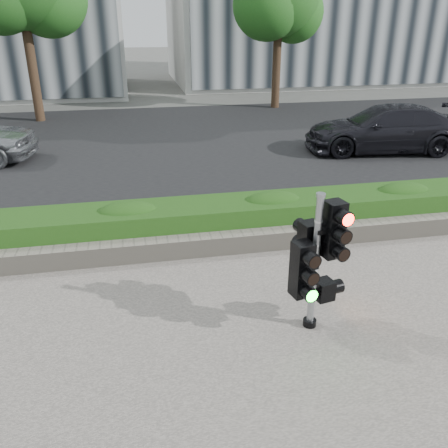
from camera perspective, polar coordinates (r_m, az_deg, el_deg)
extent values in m
plane|color=#51514C|center=(6.78, -0.41, -11.12)|extent=(120.00, 120.00, 0.00)
cube|color=black|center=(15.97, -7.32, 9.66)|extent=(60.00, 13.00, 0.02)
cube|color=gray|center=(9.48, -4.02, 0.00)|extent=(60.00, 0.25, 0.12)
cube|color=gray|center=(8.29, -2.90, -2.55)|extent=(12.00, 0.32, 0.34)
cube|color=#3C7223|center=(8.81, -3.56, 0.29)|extent=(12.00, 1.00, 0.68)
cylinder|color=black|center=(20.34, -22.04, 17.00)|extent=(0.36, 0.36, 4.03)
cylinder|color=black|center=(22.05, 6.34, 18.33)|extent=(0.36, 0.36, 3.58)
sphere|color=#144915|center=(22.49, 8.40, 23.90)|extent=(2.56, 2.56, 2.56)
sphere|color=#144915|center=(21.40, 5.19, 24.73)|extent=(2.82, 2.82, 2.82)
cylinder|color=black|center=(6.65, 10.26, -11.56)|extent=(0.18, 0.18, 0.09)
cylinder|color=gray|center=(6.19, 10.85, -4.86)|extent=(0.09, 0.09, 1.86)
cylinder|color=gray|center=(5.79, 11.57, 3.43)|extent=(0.12, 0.12, 0.05)
cube|color=#FF1107|center=(6.07, 12.98, -0.62)|extent=(0.28, 0.28, 0.74)
cube|color=#14E51E|center=(6.06, 9.33, -5.41)|extent=(0.28, 0.28, 0.74)
cube|color=black|center=(6.24, 10.19, -1.97)|extent=(0.28, 0.28, 0.51)
cube|color=orange|center=(6.52, 11.91, -7.73)|extent=(0.28, 0.28, 0.27)
imported|color=black|center=(15.47, 18.75, 10.82)|extent=(5.00, 2.65, 1.38)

